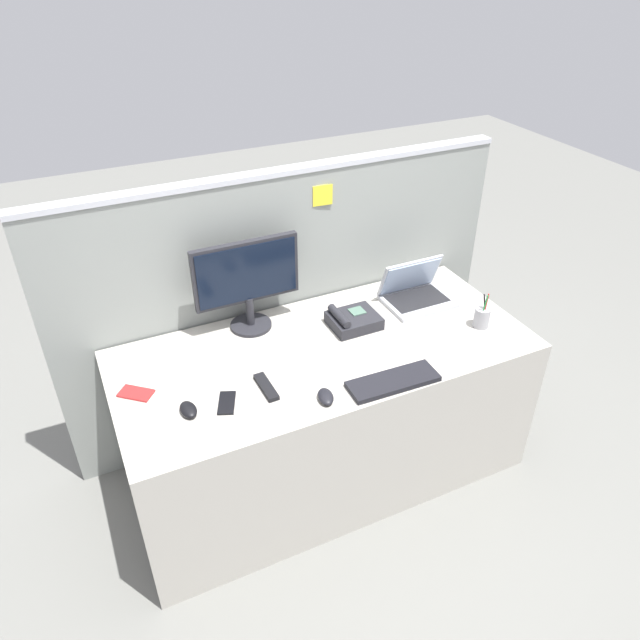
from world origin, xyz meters
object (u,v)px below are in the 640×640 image
at_px(pen_cup, 482,317).
at_px(cell_phone_red_case, 136,393).
at_px(tv_remote, 266,387).
at_px(computer_mouse_left_hand, 326,397).
at_px(computer_mouse_right_hand, 188,410).
at_px(desk_phone, 353,320).
at_px(cell_phone_black_slab, 227,403).
at_px(desktop_monitor, 247,279).
at_px(keyboard_main, 393,381).
at_px(laptop, 415,291).

bearing_deg(pen_cup, cell_phone_red_case, 172.80).
height_order(pen_cup, tv_remote, pen_cup).
relative_size(computer_mouse_left_hand, pen_cup, 0.56).
bearing_deg(computer_mouse_right_hand, computer_mouse_left_hand, -21.59).
bearing_deg(cell_phone_red_case, desk_phone, -46.09).
bearing_deg(computer_mouse_right_hand, cell_phone_red_case, 125.08).
relative_size(computer_mouse_left_hand, cell_phone_black_slab, 0.77).
bearing_deg(desk_phone, cell_phone_black_slab, -158.76).
distance_m(desktop_monitor, keyboard_main, 0.78).
distance_m(desktop_monitor, computer_mouse_right_hand, 0.66).
relative_size(pen_cup, cell_phone_red_case, 1.36).
bearing_deg(computer_mouse_left_hand, keyboard_main, 7.19).
relative_size(computer_mouse_left_hand, tv_remote, 0.59).
bearing_deg(tv_remote, keyboard_main, -22.85).
relative_size(desk_phone, pen_cup, 1.22).
xyz_separation_m(computer_mouse_left_hand, tv_remote, (-0.19, 0.16, -0.01)).
relative_size(desktop_monitor, laptop, 1.50).
distance_m(computer_mouse_right_hand, tv_remote, 0.31).
relative_size(desk_phone, cell_phone_red_case, 1.66).
bearing_deg(computer_mouse_left_hand, cell_phone_black_slab, 170.81).
distance_m(computer_mouse_left_hand, cell_phone_black_slab, 0.38).
height_order(computer_mouse_left_hand, cell_phone_red_case, computer_mouse_left_hand).
xyz_separation_m(desk_phone, cell_phone_black_slab, (-0.69, -0.27, -0.03)).
bearing_deg(tv_remote, computer_mouse_right_hand, 179.48).
relative_size(laptop, keyboard_main, 0.85).
relative_size(computer_mouse_right_hand, cell_phone_black_slab, 0.77).
distance_m(computer_mouse_left_hand, tv_remote, 0.24).
height_order(laptop, computer_mouse_left_hand, laptop).
bearing_deg(cell_phone_black_slab, desktop_monitor, 83.02).
bearing_deg(cell_phone_black_slab, keyboard_main, 7.76).
bearing_deg(keyboard_main, cell_phone_black_slab, 167.26).
bearing_deg(cell_phone_red_case, laptop, -44.15).
distance_m(laptop, computer_mouse_left_hand, 0.86).
bearing_deg(pen_cup, laptop, 114.90).
bearing_deg(laptop, desktop_monitor, 170.70).
relative_size(desk_phone, cell_phone_black_slab, 1.68).
height_order(keyboard_main, pen_cup, pen_cup).
bearing_deg(keyboard_main, computer_mouse_right_hand, 169.00).
distance_m(computer_mouse_left_hand, pen_cup, 0.88).
height_order(computer_mouse_left_hand, tv_remote, computer_mouse_left_hand).
distance_m(keyboard_main, cell_phone_red_case, 1.02).
height_order(desk_phone, computer_mouse_right_hand, desk_phone).
height_order(desk_phone, cell_phone_black_slab, desk_phone).
relative_size(laptop, tv_remote, 1.87).
height_order(computer_mouse_left_hand, pen_cup, pen_cup).
bearing_deg(pen_cup, keyboard_main, -162.44).
distance_m(keyboard_main, computer_mouse_left_hand, 0.29).
relative_size(desktop_monitor, cell_phone_red_case, 3.63).
distance_m(desk_phone, computer_mouse_right_hand, 0.87).
xyz_separation_m(desk_phone, cell_phone_red_case, (-0.99, -0.06, -0.03)).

